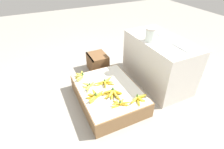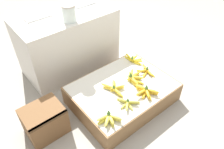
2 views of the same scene
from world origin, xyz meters
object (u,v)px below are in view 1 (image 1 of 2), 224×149
banana_bunch_middle_midright (113,93)px  glass_jar (151,35)px  banana_bunch_front_midright (95,96)px  foam_tray_white (158,31)px  banana_bunch_front_left (80,76)px  banana_bunch_middle_right (120,103)px  banana_bunch_middle_midleft (105,82)px  banana_bunch_front_midleft (89,86)px  wooden_crate (98,62)px  banana_bunch_back_right (139,99)px

banana_bunch_middle_midright → glass_jar: size_ratio=1.43×
banana_bunch_front_midright → foam_tray_white: foam_tray_white is taller
banana_bunch_front_left → banana_bunch_middle_right: size_ratio=0.86×
banana_bunch_middle_midleft → banana_bunch_middle_midright: banana_bunch_middle_midright is taller
banana_bunch_front_midleft → foam_tray_white: (-0.21, 1.19, 0.47)m
banana_bunch_front_midleft → glass_jar: 1.05m
banana_bunch_middle_midleft → glass_jar: glass_jar is taller
banana_bunch_front_midleft → banana_bunch_middle_right: size_ratio=0.93×
banana_bunch_middle_midright → banana_bunch_front_left: bearing=-154.3°
banana_bunch_front_left → banana_bunch_front_midright: size_ratio=0.83×
banana_bunch_middle_right → glass_jar: bearing=124.3°
wooden_crate → banana_bunch_middle_midleft: (0.69, -0.15, 0.10)m
banana_bunch_front_left → glass_jar: bearing=75.2°
banana_bunch_back_right → foam_tray_white: foam_tray_white is taller
banana_bunch_front_midright → banana_bunch_middle_midleft: (-0.20, 0.23, -0.01)m
glass_jar → banana_bunch_middle_midleft: bearing=-87.5°
banana_bunch_front_midright → wooden_crate: bearing=156.5°
glass_jar → banana_bunch_middle_right: bearing=-55.7°
wooden_crate → banana_bunch_middle_right: 1.14m
banana_bunch_middle_midleft → banana_bunch_middle_right: 0.43m
banana_bunch_back_right → glass_jar: glass_jar is taller
banana_bunch_back_right → banana_bunch_middle_midright: bearing=-133.2°
banana_bunch_middle_midleft → banana_bunch_middle_right: banana_bunch_middle_midleft is taller
banana_bunch_front_midleft → banana_bunch_middle_midright: bearing=37.5°
banana_bunch_middle_midleft → banana_bunch_middle_midright: (0.25, -0.01, 0.01)m
banana_bunch_middle_right → banana_bunch_front_midright: bearing=-136.6°
wooden_crate → banana_bunch_middle_midleft: bearing=-12.7°
wooden_crate → banana_bunch_front_midleft: (0.66, -0.38, 0.10)m
banana_bunch_front_midleft → banana_bunch_middle_right: (0.46, 0.22, -0.00)m
wooden_crate → banana_bunch_middle_midright: banana_bunch_middle_midright is taller
glass_jar → foam_tray_white: 0.38m
banana_bunch_front_midleft → banana_bunch_middle_midright: banana_bunch_middle_midright is taller
banana_bunch_middle_midright → glass_jar: glass_jar is taller
banana_bunch_front_midright → banana_bunch_middle_midright: 0.22m
banana_bunch_front_left → banana_bunch_front_midleft: size_ratio=0.92×
banana_bunch_back_right → banana_bunch_middle_right: bearing=-98.3°
banana_bunch_middle_midright → foam_tray_white: (-0.49, 0.99, 0.46)m
banana_bunch_front_left → banana_bunch_middle_midright: 0.58m
wooden_crate → foam_tray_white: (0.44, 0.82, 0.56)m
wooden_crate → banana_bunch_front_midleft: banana_bunch_front_midleft is taller
wooden_crate → banana_bunch_middle_midleft: 0.71m
wooden_crate → banana_bunch_middle_right: bearing=-8.2°
banana_bunch_front_left → banana_bunch_back_right: 0.89m
banana_bunch_front_midright → banana_bunch_middle_midright: bearing=77.8°
banana_bunch_back_right → glass_jar: size_ratio=1.39×
banana_bunch_front_left → banana_bunch_middle_right: 0.76m
banana_bunch_front_midright → glass_jar: 1.08m
banana_bunch_front_midright → glass_jar: size_ratio=1.31×
banana_bunch_middle_midleft → banana_bunch_front_midright: bearing=-49.4°
banana_bunch_front_midleft → banana_bunch_front_midright: (0.23, -0.01, 0.01)m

